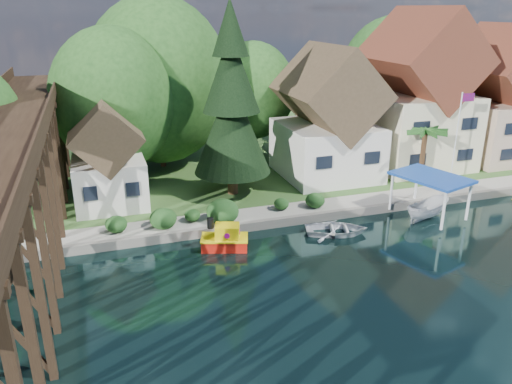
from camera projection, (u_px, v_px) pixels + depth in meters
ground at (335, 283)px, 27.40m from camera, size 140.00×140.00×0.00m
bank at (202, 136)px, 57.61m from camera, size 140.00×52.00×0.50m
seawall at (335, 215)px, 35.59m from camera, size 60.00×0.40×0.62m
promenade at (351, 202)px, 37.26m from camera, size 50.00×2.60×0.06m
trestle_bridge at (12, 192)px, 25.46m from camera, size 4.12×44.18×9.30m
house_left at (327, 122)px, 41.92m from camera, size 7.64×8.64×11.02m
house_center at (417, 100)px, 44.56m from camera, size 8.65×9.18×13.89m
house_right at (501, 103)px, 46.97m from camera, size 8.15×8.64×12.45m
shed at (108, 162)px, 35.77m from camera, size 5.09×5.40×7.85m
bg_trees at (241, 91)px, 44.10m from camera, size 49.90×13.30×10.57m
shrubs at (213, 211)px, 33.87m from camera, size 15.76×2.47×1.70m
conifer at (231, 105)px, 36.82m from camera, size 5.87×5.87×14.44m
palm_tree at (425, 133)px, 40.04m from camera, size 4.35×4.35×4.89m
flagpole at (459, 128)px, 40.03m from camera, size 1.18×0.16×7.49m
tugboat at (225, 239)px, 31.10m from camera, size 3.25×2.39×2.11m
boat_white_a at (337, 228)px, 33.16m from camera, size 4.84×4.07×0.86m
boat_canopy at (428, 201)px, 35.26m from camera, size 4.76×5.79×3.22m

